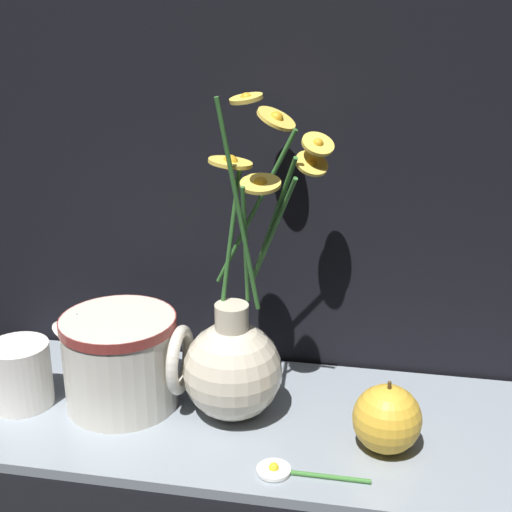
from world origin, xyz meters
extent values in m
plane|color=black|center=(0.00, 0.00, 0.00)|extent=(6.00, 6.00, 0.00)
cube|color=gray|center=(0.00, 0.00, 0.01)|extent=(0.74, 0.28, 0.01)
sphere|color=beige|center=(-0.04, 0.00, 0.07)|extent=(0.12, 0.12, 0.12)
cylinder|color=beige|center=(-0.04, 0.00, 0.13)|extent=(0.04, 0.04, 0.04)
cylinder|color=#336B2D|center=(-0.02, 0.05, 0.25)|extent=(0.10, 0.04, 0.19)
cylinder|color=#EAC64C|center=(-0.01, 0.10, 0.35)|extent=(0.06, 0.06, 0.03)
sphere|color=gold|center=(-0.01, 0.10, 0.35)|extent=(0.02, 0.02, 0.02)
cylinder|color=#336B2D|center=(0.00, 0.03, 0.23)|extent=(0.07, 0.08, 0.15)
cylinder|color=#EAC64C|center=(0.04, 0.06, 0.30)|extent=(0.05, 0.05, 0.02)
sphere|color=gold|center=(0.04, 0.06, 0.30)|extent=(0.01, 0.01, 0.01)
cylinder|color=#336B2D|center=(-0.04, 0.01, 0.23)|extent=(0.03, 0.01, 0.16)
cylinder|color=#EAC64C|center=(-0.04, 0.02, 0.31)|extent=(0.06, 0.06, 0.01)
sphere|color=gold|center=(-0.04, 0.02, 0.31)|extent=(0.02, 0.02, 0.02)
cylinder|color=#336B2D|center=(0.00, 0.03, 0.24)|extent=(0.07, 0.09, 0.17)
cylinder|color=#EAC64C|center=(0.05, 0.06, 0.32)|extent=(0.05, 0.05, 0.02)
sphere|color=gold|center=(0.05, 0.06, 0.32)|extent=(0.01, 0.01, 0.01)
cylinder|color=#336B2D|center=(-0.02, 0.00, 0.22)|extent=(0.01, 0.04, 0.14)
cylinder|color=#EAC64C|center=(-0.01, 0.00, 0.29)|extent=(0.05, 0.04, 0.01)
sphere|color=gold|center=(-0.01, 0.00, 0.29)|extent=(0.02, 0.02, 0.02)
cylinder|color=#336B2D|center=(-0.03, -0.02, 0.27)|extent=(0.04, 0.03, 0.23)
cylinder|color=#EAC64C|center=(-0.01, -0.03, 0.39)|extent=(0.05, 0.05, 0.01)
sphere|color=gold|center=(-0.01, -0.03, 0.39)|extent=(0.01, 0.01, 0.01)
cylinder|color=silver|center=(-0.29, -0.02, 0.05)|extent=(0.07, 0.07, 0.08)
cylinder|color=beige|center=(-0.18, 0.00, 0.07)|extent=(0.13, 0.13, 0.11)
cylinder|color=maroon|center=(-0.18, 0.00, 0.12)|extent=(0.14, 0.14, 0.01)
torus|color=beige|center=(-0.10, 0.00, 0.08)|extent=(0.01, 0.08, 0.08)
cone|color=beige|center=(-0.23, 0.00, 0.12)|extent=(0.05, 0.04, 0.04)
sphere|color=gold|center=(0.14, -0.04, 0.05)|extent=(0.08, 0.08, 0.08)
cylinder|color=#4C3819|center=(0.14, -0.04, 0.09)|extent=(0.00, 0.00, 0.01)
cylinder|color=#3D7A33|center=(0.08, -0.10, 0.01)|extent=(0.10, 0.01, 0.01)
cylinder|color=white|center=(0.03, -0.10, 0.01)|extent=(0.04, 0.04, 0.00)
sphere|color=yellow|center=(0.03, -0.10, 0.02)|extent=(0.01, 0.01, 0.01)
camera|label=1|loc=(0.12, -0.71, 0.48)|focal=50.00mm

